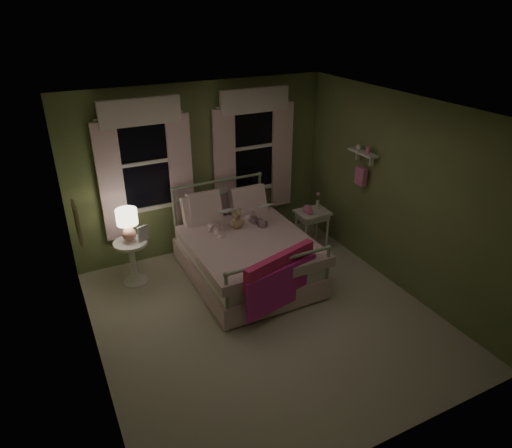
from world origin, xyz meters
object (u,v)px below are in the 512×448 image
child_left (214,210)px  nightstand_left (132,256)px  nightstand_right (312,217)px  bed (245,254)px  teddy_bear (237,220)px  child_right (250,204)px  table_lamp (127,222)px

child_left → nightstand_left: child_left is taller
child_left → nightstand_right: child_left is taller
bed → teddy_bear: 0.50m
child_right → teddy_bear: size_ratio=2.34×
bed → child_right: 0.76m
child_left → teddy_bear: child_left is taller
teddy_bear → nightstand_left: teddy_bear is taller
teddy_bear → nightstand_right: (1.31, 0.02, -0.24)m
bed → teddy_bear: bed is taller
child_left → child_right: bearing=-171.5°
nightstand_left → table_lamp: size_ratio=1.42×
bed → child_left: 0.77m
child_left → nightstand_right: size_ratio=1.18×
child_right → nightstand_right: bearing=162.2°
child_right → table_lamp: (-1.75, 0.14, 0.02)m
child_right → teddy_bear: child_right is taller
child_right → bed: bearing=46.3°
bed → child_right: child_right is taller
bed → child_left: bearing=122.4°
child_right → nightstand_right: child_right is taller
bed → nightstand_left: bed is taller
child_left → table_lamp: size_ratio=1.64×
bed → nightstand_right: (1.31, 0.30, 0.17)m
child_left → nightstand_left: size_ratio=1.16×
child_right → teddy_bear: (-0.28, -0.16, -0.14)m
child_right → teddy_bear: 0.35m
child_right → teddy_bear: bearing=19.2°
bed → table_lamp: (-1.46, 0.57, 0.58)m
teddy_bear → nightstand_right: teddy_bear is taller
nightstand_left → nightstand_right: 2.79m
nightstand_left → nightstand_right: bearing=-5.7°
teddy_bear → child_left: bearing=150.5°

